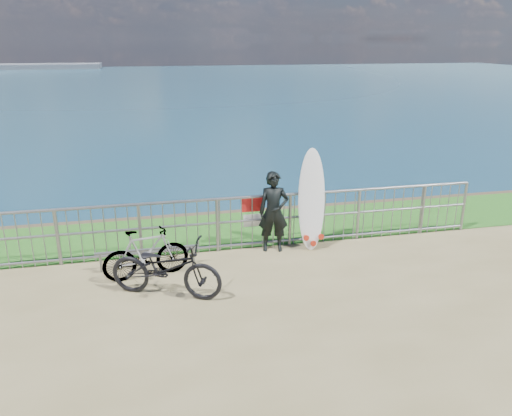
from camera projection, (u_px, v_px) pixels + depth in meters
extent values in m
plane|color=#1C5517|center=(233.00, 229.00, 11.20)|extent=(120.00, 120.00, 0.00)
cube|color=brown|center=(227.00, 302.00, 13.12)|extent=(120.00, 0.30, 5.00)
plane|color=navy|center=(153.00, 90.00, 93.54)|extent=(260.00, 260.00, 0.00)
cylinder|color=gray|center=(242.00, 198.00, 9.84)|extent=(10.00, 0.06, 0.06)
cylinder|color=gray|center=(242.00, 221.00, 9.99)|extent=(10.00, 0.05, 0.05)
cylinder|color=gray|center=(242.00, 244.00, 10.16)|extent=(10.00, 0.05, 0.05)
cylinder|color=gray|center=(58.00, 238.00, 9.30)|extent=(0.06, 0.06, 1.10)
cylinder|color=gray|center=(140.00, 231.00, 9.61)|extent=(0.06, 0.06, 1.10)
cylinder|color=gray|center=(217.00, 226.00, 9.91)|extent=(0.06, 0.06, 1.10)
cylinder|color=gray|center=(290.00, 220.00, 10.22)|extent=(0.06, 0.06, 1.10)
cylinder|color=gray|center=(358.00, 215.00, 10.52)|extent=(0.06, 0.06, 1.10)
cylinder|color=gray|center=(423.00, 210.00, 10.83)|extent=(0.06, 0.06, 1.10)
cylinder|color=gray|center=(464.00, 207.00, 11.03)|extent=(0.06, 0.06, 1.10)
cube|color=red|center=(252.00, 204.00, 9.99)|extent=(0.42, 0.02, 0.30)
cube|color=white|center=(252.00, 205.00, 9.99)|extent=(0.38, 0.01, 0.08)
cube|color=white|center=(252.00, 220.00, 10.10)|extent=(0.36, 0.02, 0.26)
imported|color=black|center=(274.00, 212.00, 9.89)|extent=(0.66, 0.50, 1.63)
ellipsoid|color=silver|center=(311.00, 199.00, 9.98)|extent=(0.63, 0.58, 2.05)
cone|color=red|center=(305.00, 236.00, 10.08)|extent=(0.12, 0.22, 0.12)
cone|color=red|center=(319.00, 235.00, 10.14)|extent=(0.12, 0.22, 0.12)
cone|color=red|center=(312.00, 242.00, 10.15)|extent=(0.12, 0.22, 0.12)
imported|color=black|center=(166.00, 268.00, 8.19)|extent=(2.02, 1.40, 1.01)
imported|color=black|center=(146.00, 253.00, 8.84)|extent=(1.59, 0.70, 0.92)
cylinder|color=gray|center=(147.00, 250.00, 9.23)|extent=(1.90, 0.05, 0.05)
cylinder|color=gray|center=(101.00, 263.00, 9.12)|extent=(0.04, 0.04, 0.37)
cylinder|color=gray|center=(194.00, 255.00, 9.46)|extent=(0.04, 0.04, 0.37)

